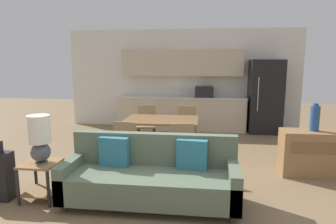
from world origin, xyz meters
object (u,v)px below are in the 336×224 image
object	(u,v)px
couch	(151,177)
dining_chair_near_left	(128,143)
side_table	(41,175)
dining_chair_far_right	(187,124)
vase	(315,118)
dining_chair_far_left	(147,123)
table_lamp	(40,138)
credenza	(311,153)
dining_chair_near_right	(181,145)
dining_table	(162,122)
refrigerator	(265,96)

from	to	relation	value
couch	dining_chair_near_left	bearing A→B (deg)	118.38
side_table	dining_chair_far_right	xyz separation A→B (m)	(1.78, 2.85, 0.13)
vase	dining_chair_far_left	world-z (taller)	vase
table_lamp	dining_chair_far_right	distance (m)	3.37
table_lamp	dining_chair_far_left	bearing A→B (deg)	73.65
credenza	dining_chair_near_right	xyz separation A→B (m)	(-2.10, -0.18, 0.11)
dining_table	dining_chair_near_left	distance (m)	0.97
dining_chair_far_right	dining_chair_near_right	size ratio (longest dim) A/B	1.00
vase	dining_chair_far_left	bearing A→B (deg)	154.22
dining_chair_far_right	couch	bearing A→B (deg)	-98.96
dining_table	side_table	world-z (taller)	dining_table
side_table	credenza	world-z (taller)	credenza
dining_chair_near_right	vase	bearing A→B (deg)	179.54
couch	side_table	size ratio (longest dim) A/B	4.32
credenza	dining_chair_far_left	world-z (taller)	dining_chair_far_left
dining_chair_near_left	couch	bearing A→B (deg)	125.93
refrigerator	dining_chair_near_right	world-z (taller)	refrigerator
dining_chair_far_right	dining_chair_near_left	distance (m)	1.85
couch	dining_chair_near_right	xyz separation A→B (m)	(0.31, 1.10, 0.14)
dining_table	credenza	xyz separation A→B (m)	(2.56, -0.67, -0.31)
dining_chair_near_left	credenza	bearing A→B (deg)	-169.52
dining_chair_near_right	table_lamp	bearing A→B (deg)	28.43
vase	dining_table	bearing A→B (deg)	165.99
dining_table	dining_chair_far_left	xyz separation A→B (m)	(-0.46, 0.83, -0.19)
couch	table_lamp	distance (m)	1.55
side_table	dining_chair_far_left	bearing A→B (deg)	73.19
side_table	dining_chair_far_left	xyz separation A→B (m)	(0.87, 2.88, 0.13)
side_table	credenza	xyz separation A→B (m)	(3.89, 1.38, 0.02)
dining_chair_far_right	dining_chair_far_left	bearing A→B (deg)	174.94
dining_table	credenza	world-z (taller)	dining_table
dining_chair_far_right	dining_chair_near_right	distance (m)	1.64
refrigerator	table_lamp	size ratio (longest dim) A/B	2.94
side_table	dining_chair_near_right	world-z (taller)	dining_chair_near_right
dining_table	table_lamp	xyz separation A→B (m)	(-1.31, -2.07, 0.19)
dining_table	side_table	size ratio (longest dim) A/B	2.71
couch	side_table	world-z (taller)	couch
dining_chair_near_left	dining_chair_near_right	bearing A→B (deg)	-174.15
couch	dining_chair_near_right	world-z (taller)	couch
dining_chair_far_right	dining_chair_near_right	bearing A→B (deg)	-92.33
side_table	table_lamp	distance (m)	0.51
couch	dining_chair_near_right	distance (m)	1.15
refrigerator	couch	distance (m)	4.83
side_table	table_lamp	size ratio (longest dim) A/B	0.81
credenza	side_table	bearing A→B (deg)	-160.40
refrigerator	dining_chair_near_left	distance (m)	4.24
table_lamp	credenza	bearing A→B (deg)	19.82
dining_table	dining_chair_far_right	world-z (taller)	dining_chair_far_right
dining_chair_near_left	side_table	bearing A→B (deg)	62.28
couch	credenza	xyz separation A→B (m)	(2.41, 1.28, 0.02)
credenza	vase	size ratio (longest dim) A/B	2.11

